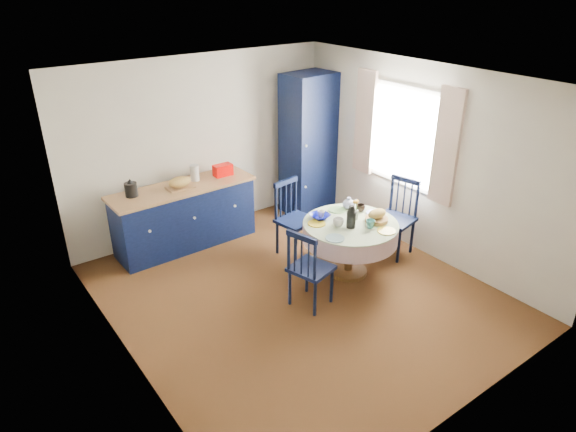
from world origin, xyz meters
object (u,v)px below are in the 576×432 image
(cobalt_bowl, at_px, (320,216))
(mug_d, at_px, (321,214))
(mug_b, at_px, (370,224))
(chair_far, at_px, (294,218))
(mug_a, at_px, (338,222))
(dining_table, at_px, (351,231))
(mug_c, at_px, (361,208))
(chair_right, at_px, (397,217))
(pantry_cabinet, at_px, (308,144))
(kitchen_counter, at_px, (185,215))
(chair_left, at_px, (309,268))

(cobalt_bowl, bearing_deg, mug_d, 30.56)
(mug_b, height_order, mug_d, mug_b)
(chair_far, relative_size, mug_a, 7.77)
(dining_table, relative_size, mug_c, 10.47)
(dining_table, xyz_separation_m, mug_a, (-0.18, 0.03, 0.17))
(chair_right, bearing_deg, pantry_cabinet, 169.57)
(kitchen_counter, distance_m, mug_b, 2.56)
(mug_a, xyz_separation_m, cobalt_bowl, (-0.05, 0.29, -0.02))
(mug_a, distance_m, mug_d, 0.31)
(chair_right, height_order, mug_d, chair_right)
(mug_a, relative_size, mug_d, 1.43)
(mug_c, relative_size, mug_d, 1.22)
(cobalt_bowl, bearing_deg, mug_a, -81.02)
(kitchen_counter, relative_size, mug_d, 21.63)
(chair_far, distance_m, mug_b, 1.15)
(kitchen_counter, distance_m, cobalt_bowl, 1.93)
(mug_d, bearing_deg, chair_far, 96.25)
(mug_a, bearing_deg, mug_c, 16.37)
(chair_right, bearing_deg, mug_d, -119.39)
(kitchen_counter, relative_size, mug_a, 15.13)
(mug_c, xyz_separation_m, cobalt_bowl, (-0.56, 0.14, -0.01))
(mug_b, distance_m, mug_d, 0.64)
(chair_left, bearing_deg, mug_a, -83.03)
(pantry_cabinet, height_order, chair_far, pantry_cabinet)
(dining_table, bearing_deg, mug_d, 118.71)
(chair_right, relative_size, mug_b, 9.37)
(kitchen_counter, height_order, dining_table, kitchen_counter)
(chair_left, xyz_separation_m, mug_c, (1.17, 0.43, 0.25))
(mug_c, bearing_deg, cobalt_bowl, 166.02)
(chair_left, xyz_separation_m, mug_a, (0.66, 0.28, 0.26))
(mug_c, distance_m, mug_d, 0.54)
(mug_a, height_order, mug_d, mug_a)
(mug_a, relative_size, mug_c, 1.17)
(pantry_cabinet, xyz_separation_m, mug_b, (-0.69, -2.07, -0.32))
(chair_left, height_order, chair_right, chair_right)
(cobalt_bowl, bearing_deg, chair_left, -137.43)
(chair_left, height_order, cobalt_bowl, chair_left)
(kitchen_counter, distance_m, chair_right, 2.86)
(mug_a, distance_m, mug_b, 0.38)
(chair_right, relative_size, mug_d, 11.38)
(pantry_cabinet, xyz_separation_m, mug_c, (-0.45, -1.66, -0.33))
(chair_right, height_order, mug_b, chair_right)
(pantry_cabinet, height_order, chair_left, pantry_cabinet)
(pantry_cabinet, bearing_deg, mug_d, -127.47)
(cobalt_bowl, bearing_deg, dining_table, -54.45)
(dining_table, height_order, mug_b, dining_table)
(mug_b, bearing_deg, mug_d, 115.96)
(dining_table, bearing_deg, mug_c, 29.00)
(chair_left, bearing_deg, chair_right, -96.37)
(chair_left, bearing_deg, kitchen_counter, -3.19)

